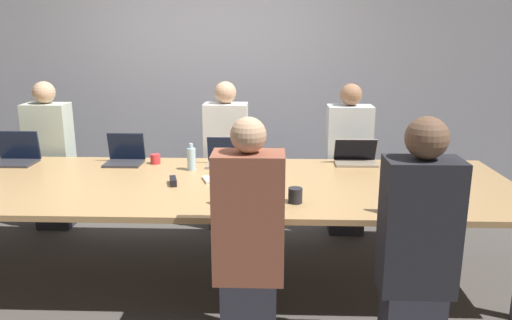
{
  "coord_description": "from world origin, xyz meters",
  "views": [
    {
      "loc": [
        0.61,
        -3.54,
        1.84
      ],
      "look_at": [
        0.48,
        0.1,
        0.9
      ],
      "focal_mm": 35.0,
      "sensor_mm": 36.0,
      "label": 1
    }
  ],
  "objects_px": {
    "laptop_far_midleft": "(125,155)",
    "person_near_right": "(417,249)",
    "laptop_far_left": "(16,154)",
    "cup_far_midleft": "(155,159)",
    "cup_near_midright": "(295,195)",
    "person_near_midright": "(249,242)",
    "person_far_left": "(51,158)",
    "laptop_near_midright": "(254,195)",
    "laptop_far_right": "(356,157)",
    "person_far_right": "(348,162)",
    "laptop_far_center": "(228,157)",
    "laptop_near_right": "(414,202)",
    "stapler": "(173,181)",
    "person_far_center": "(226,158)",
    "bottle_far_center": "(191,159)"
  },
  "relations": [
    {
      "from": "bottle_far_center",
      "to": "laptop_far_midleft",
      "type": "distance_m",
      "value": 0.63
    },
    {
      "from": "laptop_far_left",
      "to": "cup_far_midleft",
      "type": "relative_size",
      "value": 4.36
    },
    {
      "from": "person_far_right",
      "to": "cup_far_midleft",
      "type": "distance_m",
      "value": 1.73
    },
    {
      "from": "person_far_left",
      "to": "cup_far_midleft",
      "type": "relative_size",
      "value": 16.91
    },
    {
      "from": "laptop_far_left",
      "to": "person_near_midright",
      "type": "xyz_separation_m",
      "value": [
        2.06,
        -1.43,
        -0.15
      ]
    },
    {
      "from": "person_near_midright",
      "to": "stapler",
      "type": "height_order",
      "value": "person_near_midright"
    },
    {
      "from": "laptop_far_center",
      "to": "laptop_far_midleft",
      "type": "bearing_deg",
      "value": 178.37
    },
    {
      "from": "cup_near_midright",
      "to": "person_near_midright",
      "type": "bearing_deg",
      "value": -120.58
    },
    {
      "from": "laptop_far_center",
      "to": "person_far_center",
      "type": "distance_m",
      "value": 0.52
    },
    {
      "from": "person_far_left",
      "to": "person_near_midright",
      "type": "bearing_deg",
      "value": -43.39
    },
    {
      "from": "bottle_far_center",
      "to": "laptop_far_right",
      "type": "xyz_separation_m",
      "value": [
        1.36,
        0.25,
        -0.03
      ]
    },
    {
      "from": "person_far_left",
      "to": "cup_near_midright",
      "type": "height_order",
      "value": "person_far_left"
    },
    {
      "from": "bottle_far_center",
      "to": "cup_far_midleft",
      "type": "bearing_deg",
      "value": 150.64
    },
    {
      "from": "laptop_far_midleft",
      "to": "person_near_right",
      "type": "relative_size",
      "value": 0.22
    },
    {
      "from": "person_near_right",
      "to": "laptop_far_midleft",
      "type": "bearing_deg",
      "value": -37.2
    },
    {
      "from": "person_near_midright",
      "to": "laptop_far_center",
      "type": "bearing_deg",
      "value": -80.19
    },
    {
      "from": "laptop_far_center",
      "to": "person_near_midright",
      "type": "height_order",
      "value": "person_near_midright"
    },
    {
      "from": "person_near_right",
      "to": "stapler",
      "type": "distance_m",
      "value": 1.8
    },
    {
      "from": "laptop_far_center",
      "to": "person_far_left",
      "type": "relative_size",
      "value": 0.25
    },
    {
      "from": "stapler",
      "to": "cup_far_midleft",
      "type": "bearing_deg",
      "value": 99.47
    },
    {
      "from": "laptop_far_left",
      "to": "cup_near_midright",
      "type": "bearing_deg",
      "value": -22.07
    },
    {
      "from": "laptop_far_left",
      "to": "person_near_midright",
      "type": "bearing_deg",
      "value": -34.71
    },
    {
      "from": "cup_near_midright",
      "to": "cup_far_midleft",
      "type": "distance_m",
      "value": 1.5
    },
    {
      "from": "laptop_near_midright",
      "to": "laptop_near_right",
      "type": "height_order",
      "value": "laptop_near_midright"
    },
    {
      "from": "laptop_far_midleft",
      "to": "cup_far_midleft",
      "type": "xyz_separation_m",
      "value": [
        0.26,
        -0.01,
        -0.03
      ]
    },
    {
      "from": "cup_far_midleft",
      "to": "laptop_near_right",
      "type": "height_order",
      "value": "laptop_near_right"
    },
    {
      "from": "cup_far_midleft",
      "to": "person_far_right",
      "type": "bearing_deg",
      "value": 12.69
    },
    {
      "from": "laptop_far_midleft",
      "to": "cup_far_midleft",
      "type": "relative_size",
      "value": 3.76
    },
    {
      "from": "laptop_far_right",
      "to": "cup_near_midright",
      "type": "bearing_deg",
      "value": -118.49
    },
    {
      "from": "laptop_far_center",
      "to": "laptop_far_left",
      "type": "height_order",
      "value": "laptop_far_left"
    },
    {
      "from": "laptop_near_midright",
      "to": "laptop_near_right",
      "type": "distance_m",
      "value": 1.0
    },
    {
      "from": "laptop_far_center",
      "to": "person_near_right",
      "type": "distance_m",
      "value": 1.93
    },
    {
      "from": "cup_near_midright",
      "to": "person_far_right",
      "type": "relative_size",
      "value": 0.07
    },
    {
      "from": "stapler",
      "to": "laptop_near_midright",
      "type": "bearing_deg",
      "value": -51.3
    },
    {
      "from": "bottle_far_center",
      "to": "person_far_left",
      "type": "bearing_deg",
      "value": 157.06
    },
    {
      "from": "laptop_near_right",
      "to": "stapler",
      "type": "xyz_separation_m",
      "value": [
        -1.61,
        0.52,
        -0.04
      ]
    },
    {
      "from": "laptop_near_midright",
      "to": "laptop_far_center",
      "type": "bearing_deg",
      "value": -75.7
    },
    {
      "from": "laptop_far_left",
      "to": "cup_far_midleft",
      "type": "xyz_separation_m",
      "value": [
        1.2,
        0.01,
        -0.04
      ]
    },
    {
      "from": "person_near_midright",
      "to": "stapler",
      "type": "xyz_separation_m",
      "value": [
        -0.6,
        0.85,
        0.1
      ]
    },
    {
      "from": "person_near_midright",
      "to": "laptop_far_midleft",
      "type": "distance_m",
      "value": 1.84
    },
    {
      "from": "laptop_far_right",
      "to": "laptop_near_right",
      "type": "bearing_deg",
      "value": -81.34
    },
    {
      "from": "stapler",
      "to": "laptop_near_right",
      "type": "bearing_deg",
      "value": -33.0
    },
    {
      "from": "laptop_far_center",
      "to": "laptop_near_right",
      "type": "distance_m",
      "value": 1.67
    },
    {
      "from": "person_far_left",
      "to": "laptop_near_midright",
      "type": "relative_size",
      "value": 3.92
    },
    {
      "from": "laptop_far_left",
      "to": "laptop_near_midright",
      "type": "xyz_separation_m",
      "value": [
        2.08,
        -1.02,
        -0.0
      ]
    },
    {
      "from": "laptop_far_left",
      "to": "person_far_center",
      "type": "bearing_deg",
      "value": 15.59
    },
    {
      "from": "person_near_midright",
      "to": "laptop_far_midleft",
      "type": "bearing_deg",
      "value": -52.09
    },
    {
      "from": "laptop_far_left",
      "to": "laptop_near_midright",
      "type": "height_order",
      "value": "laptop_far_left"
    },
    {
      "from": "laptop_near_midright",
      "to": "stapler",
      "type": "bearing_deg",
      "value": -36.27
    },
    {
      "from": "laptop_near_midright",
      "to": "person_near_right",
      "type": "xyz_separation_m",
      "value": [
        0.91,
        -0.51,
        -0.13
      ]
    }
  ]
}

